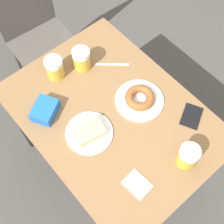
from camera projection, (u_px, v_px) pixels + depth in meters
name	position (u px, v px, depth m)	size (l,w,h in m)	color
ground_plane	(112.00, 163.00, 2.18)	(8.00, 8.00, 0.00)	#474442
table	(112.00, 120.00, 1.59)	(0.77, 1.05, 0.73)	olive
chair	(34.00, 27.00, 2.06)	(0.42, 0.42, 0.92)	#514C47
plate_with_cake	(89.00, 132.00, 1.47)	(0.23, 0.23, 0.05)	white
plate_with_donut	(140.00, 99.00, 1.55)	(0.25, 0.25, 0.05)	white
beer_mug_left	(55.00, 68.00, 1.60)	(0.09, 0.09, 0.12)	gold
beer_mug_center	(82.00, 59.00, 1.62)	(0.09, 0.09, 0.12)	gold
beer_mug_right	(188.00, 156.00, 1.37)	(0.09, 0.09, 0.12)	gold
napkin_folded	(137.00, 184.00, 1.37)	(0.10, 0.12, 0.00)	white
fork	(112.00, 64.00, 1.68)	(0.14, 0.13, 0.00)	silver
passport_near_edge	(191.00, 116.00, 1.53)	(0.15, 0.14, 0.01)	black
blue_pouch	(45.00, 110.00, 1.51)	(0.17, 0.16, 0.06)	blue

